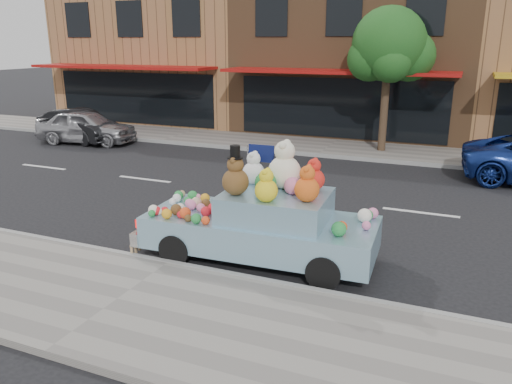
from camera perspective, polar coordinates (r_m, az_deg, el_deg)
The scene contains 11 objects.
ground at distance 13.62m, azimuth 1.35°, elevation -0.26°, with size 120.00×120.00×0.00m, color black.
near_sidewalk at distance 8.33m, azimuth -15.55°, elevation -12.01°, with size 60.00×3.00×0.12m, color gray.
far_sidewalk at distance 19.62m, azimuth 8.31°, elevation 5.05°, with size 60.00×3.00×0.12m, color gray.
near_kerb at distance 9.41m, azimuth -9.93°, elevation -8.12°, with size 60.00×0.12×0.13m, color gray.
far_kerb at distance 18.20m, azimuth 7.11°, elevation 4.20°, with size 60.00×0.12×0.13m, color gray.
storefront_left at distance 28.25m, azimuth -9.09°, elevation 15.88°, with size 10.00×9.80×7.30m.
storefront_mid at distance 24.57m, azimuth 12.04°, elevation 15.62°, with size 10.00×9.80×7.30m.
street_tree at distance 18.88m, azimuth 15.01°, elevation 15.34°, with size 3.00×2.70×5.22m.
car_silver at distance 21.59m, azimuth -18.84°, elevation 7.08°, with size 1.61×4.01×1.37m, color #A6A6AB.
car_dark at distance 22.16m, azimuth -19.53°, elevation 7.19°, with size 1.40×4.01×1.32m, color black.
art_car at distance 9.34m, azimuth 0.73°, elevation -3.18°, with size 4.56×1.96×2.26m.
Camera 1 is at (4.72, -12.13, 3.99)m, focal length 35.00 mm.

